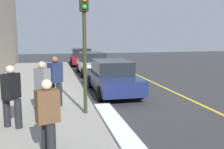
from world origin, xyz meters
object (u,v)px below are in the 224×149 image
object	(u,v)px
parked_car_maroon	(81,57)
rolling_suitcase	(50,137)
traffic_light_pole	(84,30)
pedestrian_brown_coat	(48,117)
parked_car_white	(93,63)
pedestrian_navy_coat	(55,79)
pedestrian_black_coat	(11,95)
parked_car_navy	(112,77)
pedestrian_grey_coat	(43,86)

from	to	relation	value
parked_car_maroon	rolling_suitcase	world-z (taller)	parked_car_maroon
traffic_light_pole	pedestrian_brown_coat	bearing A→B (deg)	-20.70
parked_car_white	pedestrian_navy_coat	bearing A→B (deg)	-17.67
parked_car_maroon	pedestrian_black_coat	distance (m)	16.83
parked_car_navy	pedestrian_black_coat	distance (m)	5.84
parked_car_navy	rolling_suitcase	size ratio (longest dim) A/B	4.85
parked_car_maroon	pedestrian_black_coat	xyz separation A→B (m)	(16.41, -3.72, 0.32)
parked_car_navy	pedestrian_brown_coat	world-z (taller)	pedestrian_brown_coat
pedestrian_navy_coat	parked_car_maroon	bearing A→B (deg)	170.03
parked_car_navy	parked_car_white	bearing A→B (deg)	-179.94
pedestrian_brown_coat	rolling_suitcase	bearing A→B (deg)	175.75
parked_car_maroon	pedestrian_navy_coat	distance (m)	14.51
parked_car_white	traffic_light_pole	world-z (taller)	traffic_light_pole
parked_car_white	pedestrian_navy_coat	xyz separation A→B (m)	(8.26, -2.63, 0.35)
parked_car_navy	traffic_light_pole	world-z (taller)	traffic_light_pole
pedestrian_brown_coat	traffic_light_pole	bearing A→B (deg)	159.30
rolling_suitcase	pedestrian_black_coat	bearing A→B (deg)	-149.92
traffic_light_pole	parked_car_white	bearing A→B (deg)	169.84
traffic_light_pole	parked_car_navy	bearing A→B (deg)	153.99
parked_car_maroon	parked_car_navy	world-z (taller)	same
parked_car_white	traffic_light_pole	xyz separation A→B (m)	(9.50, -1.70, 2.10)
parked_car_maroon	rolling_suitcase	size ratio (longest dim) A/B	4.82
parked_car_maroon	rolling_suitcase	xyz separation A→B (m)	(18.17, -2.70, -0.31)
parked_car_maroon	parked_car_navy	distance (m)	12.02
parked_car_navy	pedestrian_navy_coat	xyz separation A→B (m)	(2.26, -2.64, 0.35)
pedestrian_grey_coat	traffic_light_pole	xyz separation A→B (m)	(0.24, 1.35, 1.79)
pedestrian_black_coat	traffic_light_pole	bearing A→B (deg)	112.55
pedestrian_black_coat	pedestrian_navy_coat	size ratio (longest dim) A/B	0.97
parked_car_navy	pedestrian_grey_coat	world-z (taller)	pedestrian_grey_coat
pedestrian_brown_coat	rolling_suitcase	world-z (taller)	pedestrian_brown_coat
pedestrian_brown_coat	traffic_light_pole	distance (m)	3.71
parked_car_navy	pedestrian_navy_coat	size ratio (longest dim) A/B	2.59
pedestrian_navy_coat	pedestrian_brown_coat	xyz separation A→B (m)	(4.27, -0.22, -0.06)
pedestrian_grey_coat	pedestrian_brown_coat	world-z (taller)	pedestrian_grey_coat
pedestrian_brown_coat	pedestrian_grey_coat	bearing A→B (deg)	-176.48
parked_car_navy	traffic_light_pole	size ratio (longest dim) A/B	1.17
pedestrian_navy_coat	rolling_suitcase	world-z (taller)	pedestrian_navy_coat
pedestrian_navy_coat	rolling_suitcase	size ratio (longest dim) A/B	1.87
parked_car_navy	pedestrian_grey_coat	bearing A→B (deg)	-43.11
parked_car_white	parked_car_navy	size ratio (longest dim) A/B	0.95
parked_car_white	pedestrian_grey_coat	world-z (taller)	pedestrian_grey_coat
parked_car_maroon	traffic_light_pole	distance (m)	15.74
parked_car_maroon	pedestrian_brown_coat	distance (m)	18.75
parked_car_white	pedestrian_black_coat	bearing A→B (deg)	-20.28
pedestrian_black_coat	pedestrian_grey_coat	size ratio (longest dim) A/B	1.01
parked_car_white	pedestrian_brown_coat	size ratio (longest dim) A/B	2.63
parked_car_maroon	pedestrian_grey_coat	size ratio (longest dim) A/B	2.68
parked_car_white	pedestrian_grey_coat	bearing A→B (deg)	-18.21
pedestrian_black_coat	pedestrian_navy_coat	world-z (taller)	pedestrian_navy_coat
pedestrian_black_coat	traffic_light_pole	distance (m)	2.92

